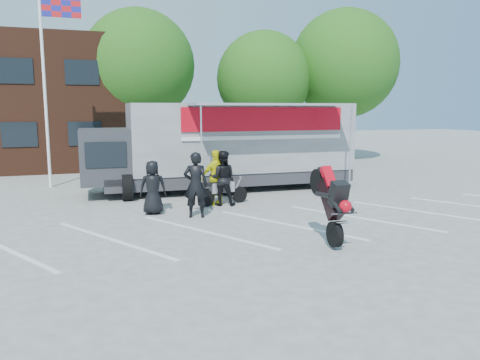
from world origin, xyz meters
TOP-DOWN VIEW (x-y plane):
  - ground at (0.00, 0.00)m, footprint 100.00×100.00m
  - parking_bay_lines at (0.00, 1.00)m, footprint 18.09×13.33m
  - flagpole at (-6.24, 10.00)m, footprint 1.61×0.12m
  - tree_left at (-2.00, 16.00)m, footprint 6.12×6.12m
  - tree_mid at (5.00, 15.00)m, footprint 5.44×5.44m
  - tree_right at (10.00, 14.50)m, footprint 6.46×6.46m
  - transporter_truck at (0.40, 6.98)m, footprint 10.89×5.40m
  - parked_motorcycle at (-0.71, 4.25)m, footprint 1.99×1.04m
  - stunt_bike_rider at (0.27, -0.83)m, footprint 0.88×1.75m
  - spectator_leather_a at (-3.18, 3.55)m, footprint 0.89×0.66m
  - spectator_leather_b at (-2.03, 2.71)m, footprint 0.83×0.66m
  - spectator_leather_c at (-0.77, 4.15)m, footprint 1.08×0.97m
  - spectator_hivis at (-0.93, 4.29)m, footprint 1.16×0.64m

SIDE VIEW (x-z plane):
  - ground at x=0.00m, z-range 0.00..0.00m
  - transporter_truck at x=0.40m, z-range -1.72..1.72m
  - parked_motorcycle at x=-0.71m, z-range -0.50..0.50m
  - stunt_bike_rider at x=0.27m, z-range -1.01..1.01m
  - parking_bay_lines at x=0.00m, z-range 0.00..0.01m
  - spectator_leather_a at x=-3.18m, z-range 0.00..1.68m
  - spectator_leather_c at x=-0.77m, z-range 0.00..1.85m
  - spectator_hivis at x=-0.93m, z-range 0.00..1.87m
  - spectator_leather_b at x=-2.03m, z-range 0.00..1.97m
  - tree_mid at x=5.00m, z-range 1.10..8.78m
  - flagpole at x=-6.24m, z-range 1.05..9.05m
  - tree_left at x=-2.00m, z-range 1.25..9.89m
  - tree_right at x=10.00m, z-range 1.32..10.44m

